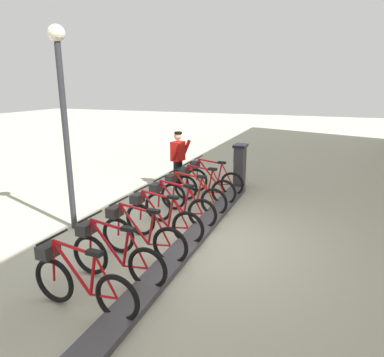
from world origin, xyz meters
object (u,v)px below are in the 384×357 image
at_px(payment_kiosk, 240,165).
at_px(bike_docked_0, 211,179).
at_px(worker_near_rack, 178,158).
at_px(bike_docked_2, 190,195).
at_px(bike_docked_5, 139,235).
at_px(bike_docked_1, 202,186).
at_px(bike_docked_3, 177,206).
at_px(bike_docked_6, 113,255).
at_px(bike_docked_7, 79,282).
at_px(bike_docked_4, 160,219).
at_px(lamp_post, 63,102).

distance_m(payment_kiosk, bike_docked_0, 1.12).
bearing_deg(worker_near_rack, bike_docked_2, 121.08).
bearing_deg(bike_docked_5, bike_docked_0, -90.00).
relative_size(bike_docked_0, worker_near_rack, 1.04).
bearing_deg(bike_docked_1, bike_docked_3, 90.00).
height_order(bike_docked_5, bike_docked_6, same).
relative_size(payment_kiosk, bike_docked_1, 0.74).
height_order(bike_docked_1, bike_docked_7, same).
distance_m(payment_kiosk, worker_near_rack, 1.83).
height_order(bike_docked_4, bike_docked_7, same).
xyz_separation_m(bike_docked_7, worker_near_rack, (1.09, -5.83, 0.48)).
bearing_deg(bike_docked_1, bike_docked_5, 90.00).
bearing_deg(bike_docked_7, bike_docked_6, -90.00).
distance_m(bike_docked_3, bike_docked_7, 3.23).
bearing_deg(bike_docked_7, bike_docked_0, -90.00).
distance_m(bike_docked_2, lamp_post, 3.45).
bearing_deg(bike_docked_3, bike_docked_6, 90.00).
height_order(bike_docked_5, bike_docked_7, same).
bearing_deg(bike_docked_5, worker_near_rack, -75.58).
relative_size(bike_docked_3, lamp_post, 0.43).
xyz_separation_m(payment_kiosk, bike_docked_0, (0.57, 0.94, -0.24)).
bearing_deg(bike_docked_5, bike_docked_1, -90.00).
bearing_deg(bike_docked_4, bike_docked_0, -90.00).
bearing_deg(bike_docked_6, lamp_post, -36.51).
bearing_deg(bike_docked_2, bike_docked_6, 90.00).
height_order(bike_docked_6, worker_near_rack, worker_near_rack).
bearing_deg(bike_docked_7, bike_docked_5, -90.00).
bearing_deg(bike_docked_1, lamp_post, 52.62).
bearing_deg(worker_near_rack, bike_docked_6, 102.18).
bearing_deg(worker_near_rack, bike_docked_1, 137.51).
bearing_deg(bike_docked_6, worker_near_rack, -77.82).
xyz_separation_m(bike_docked_0, bike_docked_6, (0.00, 4.84, 0.00)).
bearing_deg(lamp_post, bike_docked_0, -120.20).
height_order(bike_docked_0, bike_docked_2, same).
distance_m(bike_docked_2, bike_docked_6, 3.23).
height_order(bike_docked_4, bike_docked_6, same).
bearing_deg(bike_docked_0, bike_docked_2, 90.00).
xyz_separation_m(payment_kiosk, worker_near_rack, (1.66, 0.75, 0.24)).
bearing_deg(bike_docked_2, bike_docked_0, -90.00).
bearing_deg(bike_docked_0, bike_docked_4, 90.00).
bearing_deg(bike_docked_1, bike_docked_6, 90.00).
bearing_deg(payment_kiosk, worker_near_rack, 24.32).
bearing_deg(bike_docked_5, bike_docked_3, -90.00).
distance_m(bike_docked_3, lamp_post, 3.11).
xyz_separation_m(bike_docked_0, lamp_post, (1.97, 3.38, 2.21)).
distance_m(payment_kiosk, bike_docked_1, 1.85).
xyz_separation_m(bike_docked_1, bike_docked_5, (0.00, 3.23, 0.00)).
relative_size(bike_docked_1, bike_docked_4, 1.00).
xyz_separation_m(bike_docked_4, worker_near_rack, (1.09, -3.41, 0.48)).
xyz_separation_m(payment_kiosk, bike_docked_1, (0.57, 1.74, -0.24)).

